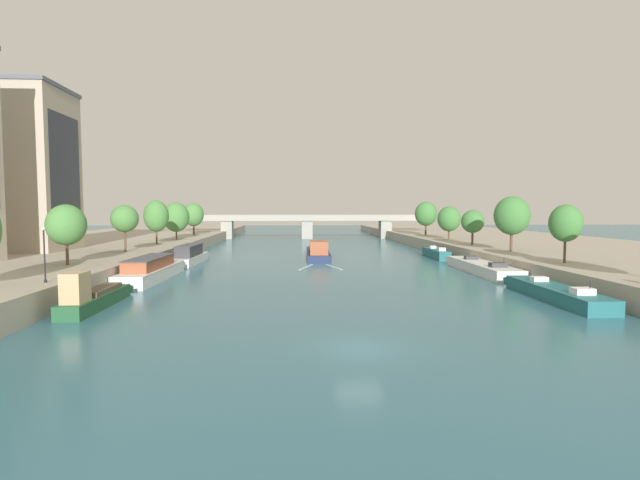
% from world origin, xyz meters
% --- Properties ---
extents(ground_plane, '(400.00, 400.00, 0.00)m').
position_xyz_m(ground_plane, '(0.00, 0.00, 0.00)').
color(ground_plane, '#336675').
extents(quay_left, '(36.00, 170.00, 2.03)m').
position_xyz_m(quay_left, '(-38.44, 55.00, 1.02)').
color(quay_left, '#A89E89').
rests_on(quay_left, ground).
extents(quay_right, '(36.00, 170.00, 2.03)m').
position_xyz_m(quay_right, '(38.44, 55.00, 1.02)').
color(quay_right, '#A89E89').
rests_on(quay_right, ground).
extents(barge_midriver, '(3.90, 17.81, 2.92)m').
position_xyz_m(barge_midriver, '(0.29, 47.38, 0.85)').
color(barge_midriver, '#1E284C').
rests_on(barge_midriver, ground).
extents(wake_behind_barge, '(5.60, 5.96, 0.03)m').
position_xyz_m(wake_behind_barge, '(-0.08, 35.47, 0.01)').
color(wake_behind_barge, '#A5D1DB').
rests_on(wake_behind_barge, ground).
extents(moored_boat_left_gap_after, '(1.86, 10.56, 3.14)m').
position_xyz_m(moored_boat_left_gap_after, '(-18.52, 11.22, 0.91)').
color(moored_boat_left_gap_after, '#235633').
rests_on(moored_boat_left_gap_after, ground).
extents(moored_boat_left_second, '(3.55, 15.43, 2.49)m').
position_xyz_m(moored_boat_left_second, '(-18.61, 25.82, 1.05)').
color(moored_boat_left_second, silver).
rests_on(moored_boat_left_second, ground).
extents(moored_boat_left_lone, '(2.92, 12.80, 2.61)m').
position_xyz_m(moored_boat_left_lone, '(-17.89, 41.09, 1.09)').
color(moored_boat_left_lone, silver).
rests_on(moored_boat_left_lone, ground).
extents(moored_boat_right_gap_after, '(2.95, 13.75, 2.25)m').
position_xyz_m(moored_boat_right_gap_after, '(18.05, 12.59, 0.60)').
color(moored_boat_right_gap_after, '#23666B').
rests_on(moored_boat_right_gap_after, ground).
extents(moored_boat_right_far, '(3.54, 16.91, 2.32)m').
position_xyz_m(moored_boat_right_far, '(18.74, 29.30, 0.63)').
color(moored_boat_right_far, silver).
rests_on(moored_boat_right_far, ground).
extents(moored_boat_right_midway, '(2.01, 10.20, 2.46)m').
position_xyz_m(moored_boat_right_midway, '(18.44, 45.89, 0.72)').
color(moored_boat_right_midway, '#23666B').
rests_on(moored_boat_right_midway, ground).
extents(tree_left_by_lamp, '(3.70, 3.70, 5.93)m').
position_xyz_m(tree_left_by_lamp, '(-25.62, 22.32, 5.95)').
color(tree_left_by_lamp, brown).
rests_on(tree_left_by_lamp, quay_left).
extents(tree_left_third, '(3.44, 3.44, 6.01)m').
position_xyz_m(tree_left_third, '(-25.10, 36.62, 6.29)').
color(tree_left_third, brown).
rests_on(tree_left_third, quay_left).
extents(tree_left_past_mid, '(3.83, 3.83, 6.89)m').
position_xyz_m(tree_left_past_mid, '(-25.02, 50.09, 6.45)').
color(tree_left_past_mid, brown).
rests_on(tree_left_past_mid, quay_left).
extents(tree_left_distant, '(4.71, 4.71, 6.76)m').
position_xyz_m(tree_left_distant, '(-25.04, 62.58, 6.07)').
color(tree_left_distant, brown).
rests_on(tree_left_distant, quay_left).
extents(tree_left_nearest, '(4.27, 4.27, 6.82)m').
position_xyz_m(tree_left_nearest, '(-24.88, 76.89, 6.36)').
color(tree_left_nearest, brown).
rests_on(tree_left_nearest, quay_left).
extents(tree_right_distant, '(3.21, 3.21, 5.95)m').
position_xyz_m(tree_right_distant, '(23.97, 21.14, 6.07)').
color(tree_right_distant, brown).
rests_on(tree_right_distant, quay_right).
extents(tree_right_second, '(4.48, 4.48, 7.15)m').
position_xyz_m(tree_right_second, '(24.75, 34.36, 6.67)').
color(tree_right_second, brown).
rests_on(tree_right_second, quay_right).
extents(tree_right_past_mid, '(3.45, 3.45, 5.36)m').
position_xyz_m(tree_right_past_mid, '(24.00, 45.55, 5.62)').
color(tree_right_past_mid, brown).
rests_on(tree_right_past_mid, quay_right).
extents(tree_right_end_of_row, '(4.16, 4.16, 6.04)m').
position_xyz_m(tree_right_end_of_row, '(24.84, 58.90, 5.77)').
color(tree_right_end_of_row, brown).
rests_on(tree_right_end_of_row, quay_right).
extents(tree_right_nearest, '(4.62, 4.62, 7.12)m').
position_xyz_m(tree_right_nearest, '(24.64, 73.06, 6.57)').
color(tree_right_nearest, brown).
rests_on(tree_right_nearest, quay_right).
extents(lamppost_left_bank, '(0.28, 0.28, 4.16)m').
position_xyz_m(lamppost_left_bank, '(-21.93, 11.10, 4.32)').
color(lamppost_left_bank, black).
rests_on(lamppost_left_bank, quay_left).
extents(building_left_far_end, '(12.62, 10.31, 21.51)m').
position_xyz_m(building_left_far_end, '(-39.69, 39.36, 12.80)').
color(building_left_far_end, '#B2A38E').
rests_on(building_left_far_end, quay_left).
extents(bridge_far, '(64.87, 4.40, 6.10)m').
position_xyz_m(bridge_far, '(0.00, 95.88, 3.93)').
color(bridge_far, '#9E998E').
rests_on(bridge_far, ground).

